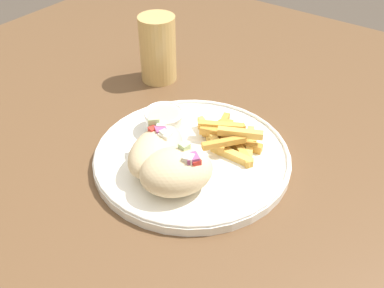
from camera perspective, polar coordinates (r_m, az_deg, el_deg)
name	(u,v)px	position (r m, az deg, el deg)	size (l,w,h in m)	color
table	(176,180)	(0.77, -2.02, -4.62)	(1.29, 1.29, 0.74)	brown
plate	(192,156)	(0.69, 0.00, -1.59)	(0.30, 0.30, 0.02)	white
pita_sandwich_near	(177,171)	(0.61, -1.96, -3.43)	(0.13, 0.13, 0.07)	beige
pita_sandwich_far	(156,150)	(0.65, -4.58, -0.79)	(0.12, 0.09, 0.06)	beige
fries_pile	(230,138)	(0.70, 4.87, 0.80)	(0.11, 0.13, 0.04)	gold
sauce_ramekin	(164,119)	(0.73, -3.56, 3.15)	(0.07, 0.07, 0.03)	white
water_glass	(158,52)	(0.88, -4.35, 11.61)	(0.07, 0.07, 0.13)	tan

